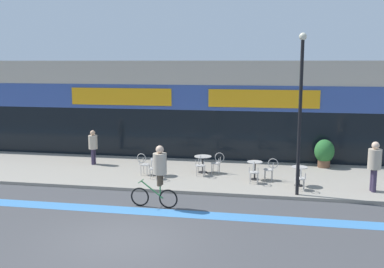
# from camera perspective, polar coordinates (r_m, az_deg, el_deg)

# --- Properties ---
(ground_plane) EXTENTS (120.00, 120.00, 0.00)m
(ground_plane) POSITION_cam_1_polar(r_m,az_deg,el_deg) (12.79, -8.90, -13.10)
(ground_plane) COLOR #424244
(sidewalk_slab) EXTENTS (40.00, 5.50, 0.12)m
(sidewalk_slab) POSITION_cam_1_polar(r_m,az_deg,el_deg) (19.42, -1.78, -5.03)
(sidewalk_slab) COLOR gray
(sidewalk_slab) RESTS_ON ground
(storefront_facade) EXTENTS (40.00, 4.06, 4.87)m
(storefront_facade) POSITION_cam_1_polar(r_m,az_deg,el_deg) (23.57, 0.64, 3.34)
(storefront_facade) COLOR #B2A899
(storefront_facade) RESTS_ON ground
(bike_lane_stripe) EXTENTS (36.00, 0.70, 0.01)m
(bike_lane_stripe) POSITION_cam_1_polar(r_m,az_deg,el_deg) (14.89, -5.84, -9.76)
(bike_lane_stripe) COLOR #3D7AB7
(bike_lane_stripe) RESTS_ON ground
(bistro_table_0) EXTENTS (0.62, 0.62, 0.71)m
(bistro_table_0) POSITION_cam_1_polar(r_m,az_deg,el_deg) (18.80, -4.35, -3.78)
(bistro_table_0) COLOR black
(bistro_table_0) RESTS_ON sidewalk_slab
(bistro_table_1) EXTENTS (0.73, 0.73, 0.72)m
(bistro_table_1) POSITION_cam_1_polar(r_m,az_deg,el_deg) (19.22, 1.39, -3.42)
(bistro_table_1) COLOR black
(bistro_table_1) RESTS_ON sidewalk_slab
(bistro_table_2) EXTENTS (0.62, 0.62, 0.74)m
(bistro_table_2) POSITION_cam_1_polar(r_m,az_deg,el_deg) (18.26, 7.98, -4.16)
(bistro_table_2) COLOR black
(bistro_table_2) RESTS_ON sidewalk_slab
(bistro_table_3) EXTENTS (0.61, 0.61, 0.75)m
(bistro_table_3) POSITION_cam_1_polar(r_m,az_deg,el_deg) (17.66, 13.48, -4.77)
(bistro_table_3) COLOR black
(bistro_table_3) RESTS_ON sidewalk_slab
(cafe_chair_0_near) EXTENTS (0.43, 0.59, 0.90)m
(cafe_chair_0_near) POSITION_cam_1_polar(r_m,az_deg,el_deg) (18.21, -4.88, -4.15)
(cafe_chair_0_near) COLOR #B7B2AD
(cafe_chair_0_near) RESTS_ON sidewalk_slab
(cafe_chair_0_side) EXTENTS (0.60, 0.45, 0.90)m
(cafe_chair_0_side) POSITION_cam_1_polar(r_m,az_deg,el_deg) (18.97, -6.17, -3.63)
(cafe_chair_0_side) COLOR #B7B2AD
(cafe_chair_0_side) RESTS_ON sidewalk_slab
(cafe_chair_1_near) EXTENTS (0.43, 0.59, 0.90)m
(cafe_chair_1_near) POSITION_cam_1_polar(r_m,az_deg,el_deg) (18.61, 1.07, -3.82)
(cafe_chair_1_near) COLOR #B7B2AD
(cafe_chair_1_near) RESTS_ON sidewalk_slab
(cafe_chair_1_side) EXTENTS (0.59, 0.43, 0.90)m
(cafe_chair_1_side) POSITION_cam_1_polar(r_m,az_deg,el_deg) (19.12, 3.24, -3.49)
(cafe_chair_1_side) COLOR #B7B2AD
(cafe_chair_1_side) RESTS_ON sidewalk_slab
(cafe_chair_2_near) EXTENTS (0.43, 0.59, 0.90)m
(cafe_chair_2_near) POSITION_cam_1_polar(r_m,az_deg,el_deg) (17.65, 7.86, -4.64)
(cafe_chair_2_near) COLOR #B7B2AD
(cafe_chair_2_near) RESTS_ON sidewalk_slab
(cafe_chair_2_side) EXTENTS (0.59, 0.43, 0.90)m
(cafe_chair_2_side) POSITION_cam_1_polar(r_m,az_deg,el_deg) (18.24, 9.95, -4.24)
(cafe_chair_2_side) COLOR #B7B2AD
(cafe_chair_2_side) RESTS_ON sidewalk_slab
(cafe_chair_3_near) EXTENTS (0.42, 0.58, 0.90)m
(cafe_chair_3_near) POSITION_cam_1_polar(r_m,az_deg,el_deg) (17.06, 13.59, -5.30)
(cafe_chair_3_near) COLOR #B7B2AD
(cafe_chair_3_near) RESTS_ON sidewalk_slab
(planter_pot) EXTENTS (0.88, 0.88, 1.26)m
(planter_pot) POSITION_cam_1_polar(r_m,az_deg,el_deg) (21.02, 16.45, -2.27)
(planter_pot) COLOR brown
(planter_pot) RESTS_ON sidewalk_slab
(lamp_post) EXTENTS (0.26, 0.26, 5.68)m
(lamp_post) POSITION_cam_1_polar(r_m,az_deg,el_deg) (16.03, 13.59, 3.70)
(lamp_post) COLOR black
(lamp_post) RESTS_ON sidewalk_slab
(cyclist_0) EXTENTS (1.64, 0.51, 2.11)m
(cyclist_0) POSITION_cam_1_polar(r_m,az_deg,el_deg) (14.90, -4.26, -4.69)
(cyclist_0) COLOR black
(cyclist_0) RESTS_ON ground
(pedestrian_near_end) EXTENTS (0.54, 0.54, 1.85)m
(pedestrian_near_end) POSITION_cam_1_polar(r_m,az_deg,el_deg) (17.62, 22.16, -3.32)
(pedestrian_near_end) COLOR #382D47
(pedestrian_near_end) RESTS_ON sidewalk_slab
(pedestrian_far_end) EXTENTS (0.43, 0.43, 1.59)m
(pedestrian_far_end) POSITION_cam_1_polar(r_m,az_deg,el_deg) (21.17, -12.46, -1.27)
(pedestrian_far_end) COLOR #382D47
(pedestrian_far_end) RESTS_ON sidewalk_slab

